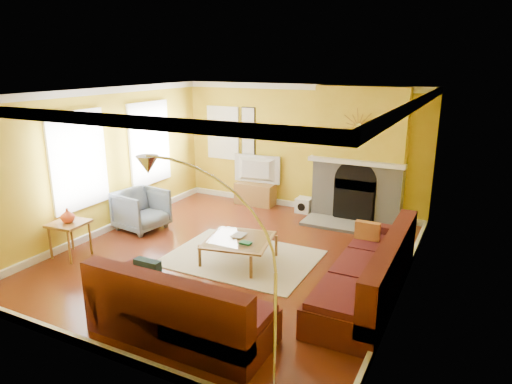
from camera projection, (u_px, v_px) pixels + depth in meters
The scene contains 27 objects.
floor at pixel (232, 257), 7.67m from camera, with size 5.50×6.00×0.02m, color maroon.
ceiling at pixel (230, 92), 6.91m from camera, with size 5.50×6.00×0.02m, color white.
wall_back at pixel (300, 148), 9.87m from camera, with size 5.50×0.02×2.70m, color yellow.
wall_front at pixel (87, 244), 4.71m from camera, with size 5.50×0.02×2.70m, color yellow.
wall_left at pixel (102, 162), 8.48m from camera, with size 0.02×6.00×2.70m, color yellow.
wall_right at pixel (410, 202), 6.10m from camera, with size 0.02×6.00×2.70m, color yellow.
baseboard at pixel (232, 253), 7.65m from camera, with size 5.50×6.00×0.12m, color white, non-canonical shape.
crown_molding at pixel (230, 97), 6.93m from camera, with size 5.50×6.00×0.12m, color white, non-canonical shape.
window_left_near at pixel (149, 143), 9.54m from camera, with size 0.06×1.22×1.72m, color white.
window_left_far at pixel (78, 160), 7.91m from camera, with size 0.06×1.22×1.72m, color white.
window_back at pixel (223, 133), 10.59m from camera, with size 0.82×0.06×1.22m, color white.
wall_art at pixel (248, 132), 10.31m from camera, with size 0.34×0.04×1.14m, color white.
fireplace at pixel (359, 155), 9.11m from camera, with size 1.80×0.40×2.70m, color #9E9C96, non-canonical shape.
mantel at pixel (356, 162), 8.93m from camera, with size 1.92×0.22×0.08m, color white.
hearth at pixel (348, 226), 9.00m from camera, with size 1.80×0.70×0.06m, color #9E9C96.
sunburst at pixel (358, 126), 8.74m from camera, with size 0.70×0.04×0.70m, color olive, non-canonical shape.
rug at pixel (242, 258), 7.59m from camera, with size 2.40×1.80×0.02m, color beige.
sectional_sofa at pixel (273, 263), 6.35m from camera, with size 3.25×3.76×0.90m, color #541E1B, non-canonical shape.
coffee_table at pixel (239, 250), 7.41m from camera, with size 1.02×1.02×0.40m, color white, non-canonical shape.
media_console at pixel (255, 194), 10.38m from camera, with size 0.90×0.40×0.49m, color #9F733A.
tv at pixel (255, 170), 10.22m from camera, with size 1.09×0.14×0.63m, color black.
subwoofer at pixel (304, 205), 9.86m from camera, with size 0.32×0.32×0.32m, color white.
armchair at pixel (141, 210), 8.81m from camera, with size 0.83×0.86×0.78m, color slate.
side_table at pixel (70, 239), 7.58m from camera, with size 0.55×0.55×0.61m, color #9F733A, non-canonical shape.
vase at pixel (68, 215), 7.46m from camera, with size 0.23×0.23×0.24m, color #E8522C.
book at pixel (234, 234), 7.50m from camera, with size 0.20×0.26×0.03m, color white.
arc_lamp at pixel (216, 282), 4.33m from camera, with size 1.44×0.36×2.29m, color silver, non-canonical shape.
Camera 1 is at (3.53, -6.13, 3.17)m, focal length 32.00 mm.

